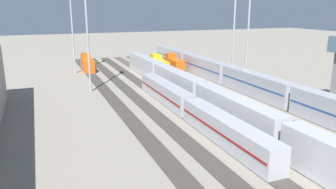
{
  "coord_description": "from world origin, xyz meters",
  "views": [
    {
      "loc": [
        -58.52,
        29.23,
        19.19
      ],
      "look_at": [
        0.31,
        5.92,
        2.5
      ],
      "focal_mm": 35.53,
      "sensor_mm": 36.0,
      "label": 1
    }
  ],
  "objects_px": {
    "train_on_track_6": "(87,64)",
    "light_mast_2": "(234,21)",
    "train_on_track_3": "(201,94)",
    "train_on_track_2": "(159,65)",
    "light_mast_3": "(86,14)",
    "train_on_track_4": "(190,108)",
    "light_mast_1": "(71,13)",
    "train_on_track_0": "(255,84)",
    "light_mast_0": "(249,15)",
    "train_on_track_1": "(174,64)"
  },
  "relations": [
    {
      "from": "train_on_track_4",
      "to": "light_mast_0",
      "type": "relative_size",
      "value": 1.73
    },
    {
      "from": "train_on_track_3",
      "to": "light_mast_1",
      "type": "xyz_separation_m",
      "value": [
        45.17,
        18.97,
        14.88
      ]
    },
    {
      "from": "light_mast_0",
      "to": "train_on_track_3",
      "type": "bearing_deg",
      "value": 120.73
    },
    {
      "from": "light_mast_1",
      "to": "light_mast_3",
      "type": "xyz_separation_m",
      "value": [
        -24.44,
        -0.71,
        0.24
      ]
    },
    {
      "from": "train_on_track_3",
      "to": "train_on_track_2",
      "type": "height_order",
      "value": "same"
    },
    {
      "from": "light_mast_3",
      "to": "train_on_track_4",
      "type": "bearing_deg",
      "value": -153.2
    },
    {
      "from": "train_on_track_3",
      "to": "light_mast_0",
      "type": "xyz_separation_m",
      "value": [
        10.28,
        -17.29,
        14.77
      ]
    },
    {
      "from": "light_mast_3",
      "to": "light_mast_1",
      "type": "bearing_deg",
      "value": 1.67
    },
    {
      "from": "light_mast_3",
      "to": "train_on_track_0",
      "type": "bearing_deg",
      "value": -117.75
    },
    {
      "from": "light_mast_2",
      "to": "train_on_track_1",
      "type": "bearing_deg",
      "value": 25.11
    },
    {
      "from": "train_on_track_1",
      "to": "train_on_track_2",
      "type": "height_order",
      "value": "same"
    },
    {
      "from": "train_on_track_3",
      "to": "light_mast_2",
      "type": "height_order",
      "value": "light_mast_2"
    },
    {
      "from": "train_on_track_6",
      "to": "light_mast_2",
      "type": "bearing_deg",
      "value": -130.15
    },
    {
      "from": "train_on_track_6",
      "to": "light_mast_2",
      "type": "xyz_separation_m",
      "value": [
        -28.62,
        -33.93,
        13.59
      ]
    },
    {
      "from": "light_mast_1",
      "to": "train_on_track_2",
      "type": "bearing_deg",
      "value": -107.13
    },
    {
      "from": "train_on_track_4",
      "to": "light_mast_2",
      "type": "relative_size",
      "value": 1.94
    },
    {
      "from": "train_on_track_6",
      "to": "light_mast_3",
      "type": "bearing_deg",
      "value": 173.06
    },
    {
      "from": "train_on_track_4",
      "to": "train_on_track_2",
      "type": "relative_size",
      "value": 4.72
    },
    {
      "from": "train_on_track_3",
      "to": "light_mast_3",
      "type": "bearing_deg",
      "value": 41.36
    },
    {
      "from": "train_on_track_4",
      "to": "train_on_track_0",
      "type": "distance_m",
      "value": 21.84
    },
    {
      "from": "train_on_track_4",
      "to": "light_mast_1",
      "type": "height_order",
      "value": "light_mast_1"
    },
    {
      "from": "light_mast_0",
      "to": "light_mast_2",
      "type": "xyz_separation_m",
      "value": [
        8.6,
        -1.63,
        -1.64
      ]
    },
    {
      "from": "train_on_track_6",
      "to": "light_mast_2",
      "type": "relative_size",
      "value": 0.41
    },
    {
      "from": "train_on_track_0",
      "to": "train_on_track_2",
      "type": "xyz_separation_m",
      "value": [
        34.54,
        10.0,
        -0.46
      ]
    },
    {
      "from": "train_on_track_3",
      "to": "light_mast_3",
      "type": "xyz_separation_m",
      "value": [
        20.74,
        18.26,
        15.12
      ]
    },
    {
      "from": "light_mast_0",
      "to": "light_mast_1",
      "type": "xyz_separation_m",
      "value": [
        34.89,
        36.26,
        0.11
      ]
    },
    {
      "from": "light_mast_3",
      "to": "train_on_track_3",
      "type": "bearing_deg",
      "value": -138.64
    },
    {
      "from": "light_mast_0",
      "to": "train_on_track_4",
      "type": "bearing_deg",
      "value": 125.31
    },
    {
      "from": "train_on_track_4",
      "to": "light_mast_1",
      "type": "distance_m",
      "value": 54.8
    },
    {
      "from": "train_on_track_6",
      "to": "light_mast_1",
      "type": "distance_m",
      "value": 16.02
    },
    {
      "from": "train_on_track_4",
      "to": "train_on_track_6",
      "type": "relative_size",
      "value": 4.72
    },
    {
      "from": "train_on_track_1",
      "to": "light_mast_2",
      "type": "relative_size",
      "value": 0.41
    },
    {
      "from": "train_on_track_6",
      "to": "light_mast_1",
      "type": "relative_size",
      "value": 0.36
    },
    {
      "from": "train_on_track_3",
      "to": "train_on_track_0",
      "type": "xyz_separation_m",
      "value": [
        3.24,
        -15.0,
        -0.0
      ]
    },
    {
      "from": "train_on_track_6",
      "to": "train_on_track_3",
      "type": "bearing_deg",
      "value": -162.47
    },
    {
      "from": "train_on_track_4",
      "to": "light_mast_2",
      "type": "distance_m",
      "value": 36.82
    },
    {
      "from": "train_on_track_3",
      "to": "train_on_track_0",
      "type": "height_order",
      "value": "same"
    },
    {
      "from": "train_on_track_0",
      "to": "light_mast_3",
      "type": "height_order",
      "value": "light_mast_3"
    },
    {
      "from": "train_on_track_6",
      "to": "light_mast_2",
      "type": "height_order",
      "value": "light_mast_2"
    },
    {
      "from": "train_on_track_3",
      "to": "train_on_track_6",
      "type": "bearing_deg",
      "value": 17.53
    },
    {
      "from": "train_on_track_1",
      "to": "train_on_track_3",
      "type": "distance_m",
      "value": 39.23
    },
    {
      "from": "light_mast_0",
      "to": "light_mast_1",
      "type": "bearing_deg",
      "value": 46.1
    },
    {
      "from": "train_on_track_6",
      "to": "light_mast_2",
      "type": "distance_m",
      "value": 46.42
    },
    {
      "from": "light_mast_3",
      "to": "light_mast_0",
      "type": "bearing_deg",
      "value": -106.39
    },
    {
      "from": "light_mast_0",
      "to": "light_mast_3",
      "type": "distance_m",
      "value": 37.06
    },
    {
      "from": "train_on_track_4",
      "to": "train_on_track_0",
      "type": "bearing_deg",
      "value": -66.37
    },
    {
      "from": "train_on_track_1",
      "to": "train_on_track_0",
      "type": "bearing_deg",
      "value": -171.8
    },
    {
      "from": "light_mast_1",
      "to": "light_mast_3",
      "type": "distance_m",
      "value": 24.45
    },
    {
      "from": "train_on_track_4",
      "to": "light_mast_1",
      "type": "relative_size",
      "value": 1.72
    },
    {
      "from": "light_mast_2",
      "to": "light_mast_3",
      "type": "bearing_deg",
      "value": 87.15
    }
  ]
}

